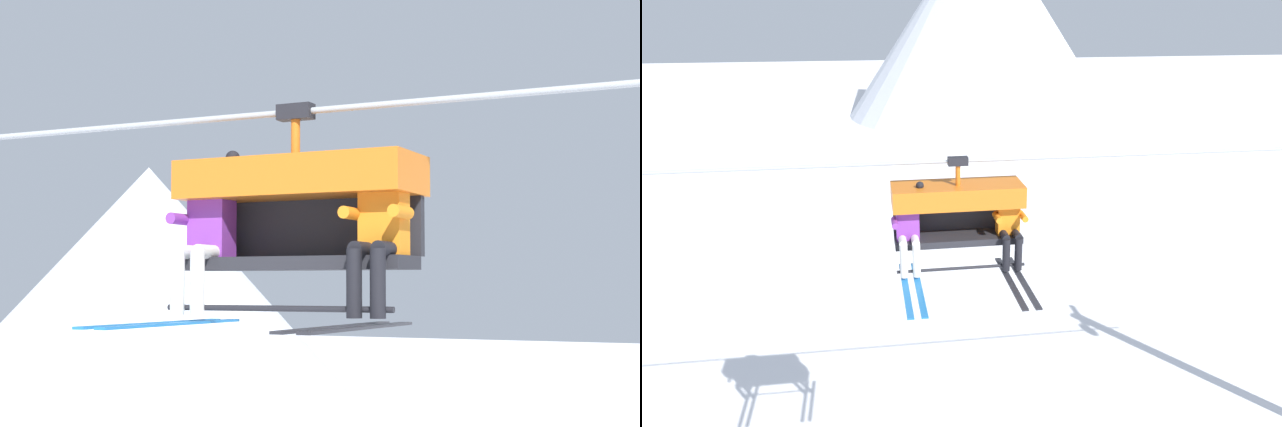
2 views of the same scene
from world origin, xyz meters
TOP-DOWN VIEW (x-y plane):
  - mountain_peak_central at (8.83, 45.97)m, footprint 23.19×23.19m
  - lift_cable at (0.71, -0.80)m, footprint 20.05×0.05m
  - chairlift_chair at (-0.23, -0.73)m, footprint 1.87×0.74m
  - skier_purple at (-0.95, -0.94)m, footprint 0.48×1.70m
  - skier_orange at (0.50, -0.95)m, footprint 0.46×1.70m

SIDE VIEW (x-z plane):
  - skier_orange at x=0.50m, z-range 5.88..7.11m
  - skier_purple at x=-0.95m, z-range 5.85..7.18m
  - chairlift_chair at x=-0.23m, z-range 6.00..7.56m
  - lift_cable at x=0.71m, z-range 7.41..7.46m
  - mountain_peak_central at x=8.83m, z-range 0.00..17.02m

